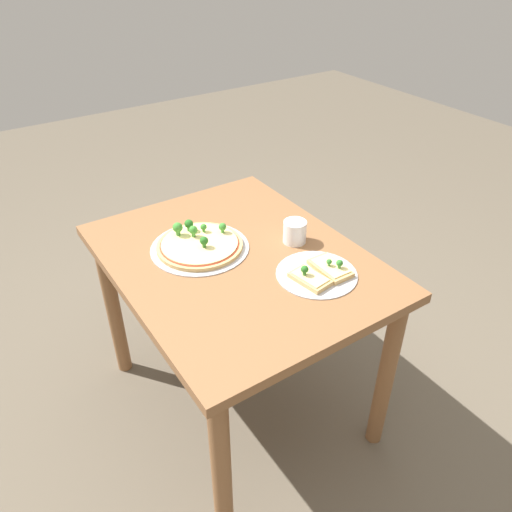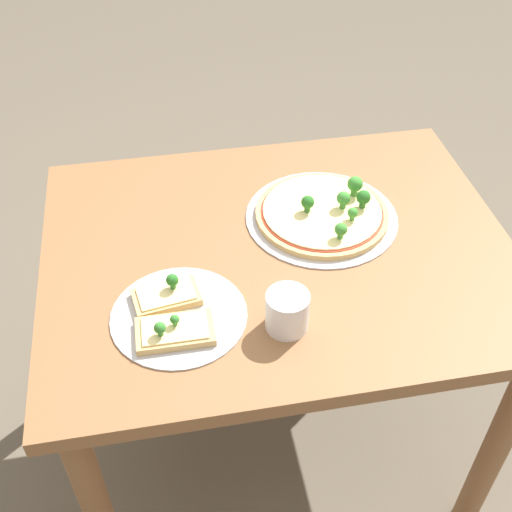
{
  "view_description": "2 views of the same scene",
  "coord_description": "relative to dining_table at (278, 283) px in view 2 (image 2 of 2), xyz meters",
  "views": [
    {
      "loc": [
        -1.22,
        0.73,
        1.7
      ],
      "look_at": [
        -0.06,
        -0.04,
        0.76
      ],
      "focal_mm": 35.0,
      "sensor_mm": 36.0,
      "label": 1
    },
    {
      "loc": [
        -0.24,
        -1.01,
        1.67
      ],
      "look_at": [
        -0.06,
        -0.04,
        0.76
      ],
      "focal_mm": 45.0,
      "sensor_mm": 36.0,
      "label": 2
    }
  ],
  "objects": [
    {
      "name": "ground_plane",
      "position": [
        0.0,
        0.0,
        -0.62
      ],
      "size": [
        8.0,
        8.0,
        0.0
      ],
      "primitive_type": "plane",
      "color": "brown"
    },
    {
      "name": "dining_table",
      "position": [
        0.0,
        0.0,
        0.0
      ],
      "size": [
        1.02,
        0.8,
        0.74
      ],
      "color": "brown",
      "rests_on": "ground_plane"
    },
    {
      "name": "pizza_tray_whole",
      "position": [
        0.12,
        0.08,
        0.13
      ],
      "size": [
        0.35,
        0.35,
        0.07
      ],
      "color": "#B7B7BC",
      "rests_on": "dining_table"
    },
    {
      "name": "pizza_tray_slice",
      "position": [
        -0.24,
        -0.17,
        0.12
      ],
      "size": [
        0.27,
        0.27,
        0.06
      ],
      "color": "#B7B7BC",
      "rests_on": "dining_table"
    },
    {
      "name": "drinking_cup",
      "position": [
        -0.03,
        -0.22,
        0.15
      ],
      "size": [
        0.08,
        0.08,
        0.08
      ],
      "primitive_type": "cylinder",
      "color": "white",
      "rests_on": "dining_table"
    }
  ]
}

